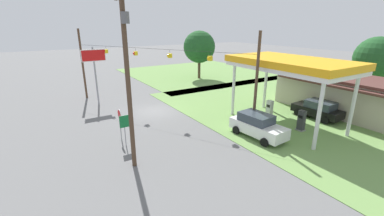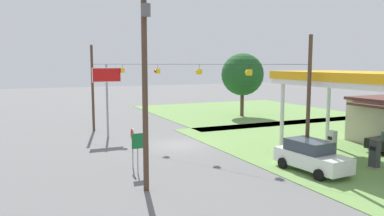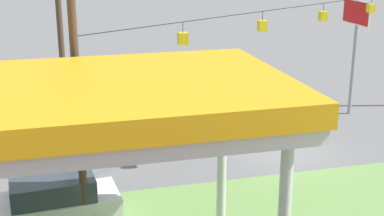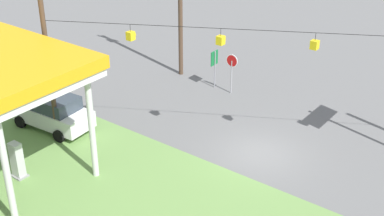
{
  "view_description": "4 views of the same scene",
  "coord_description": "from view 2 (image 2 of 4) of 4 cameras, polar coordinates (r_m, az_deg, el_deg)",
  "views": [
    {
      "loc": [
        23.48,
        -10.01,
        8.58
      ],
      "look_at": [
        4.59,
        1.71,
        1.32
      ],
      "focal_mm": 24.0,
      "sensor_mm": 36.0,
      "label": 1
    },
    {
      "loc": [
        26.97,
        -10.98,
        6.38
      ],
      "look_at": [
        2.18,
        0.23,
        3.17
      ],
      "focal_mm": 35.0,
      "sensor_mm": 36.0,
      "label": 2
    },
    {
      "loc": [
        9.64,
        20.12,
        8.85
      ],
      "look_at": [
        4.44,
        0.38,
        2.52
      ],
      "focal_mm": 50.0,
      "sensor_mm": 36.0,
      "label": 3
    },
    {
      "loc": [
        -10.86,
        19.9,
        13.94
      ],
      "look_at": [
        2.53,
        2.18,
        2.65
      ],
      "focal_mm": 50.0,
      "sensor_mm": 36.0,
      "label": 4
    }
  ],
  "objects": [
    {
      "name": "ground_plane",
      "position": [
        29.82,
        -2.15,
        -5.63
      ],
      "size": [
        160.0,
        160.0,
        0.0
      ],
      "primitive_type": "plane",
      "color": "slate"
    },
    {
      "name": "route_sign",
      "position": [
        21.99,
        -8.28,
        -5.6
      ],
      "size": [
        0.1,
        0.7,
        2.4
      ],
      "color": "gray",
      "rests_on": "ground"
    },
    {
      "name": "utility_pole_main",
      "position": [
        18.51,
        -7.19,
        5.39
      ],
      "size": [
        2.2,
        0.44,
        10.71
      ],
      "color": "#4C3828",
      "rests_on": "ground"
    },
    {
      "name": "stop_sign_overhead",
      "position": [
        33.23,
        -12.85,
        3.56
      ],
      "size": [
        0.22,
        2.5,
        6.37
      ],
      "color": "gray",
      "rests_on": "ground"
    },
    {
      "name": "tree_west_verge",
      "position": [
        45.81,
        7.7,
        5.08
      ],
      "size": [
        5.11,
        5.11,
        7.68
      ],
      "color": "#4C3828",
      "rests_on": "ground"
    },
    {
      "name": "fuel_pump_far",
      "position": [
        25.54,
        26.07,
        -6.46
      ],
      "size": [
        0.71,
        0.56,
        1.79
      ],
      "color": "gray",
      "rests_on": "ground"
    },
    {
      "name": "car_at_pumps_front",
      "position": [
        23.36,
        17.68,
        -6.98
      ],
      "size": [
        4.75,
        2.39,
        1.9
      ],
      "rotation": [
        0.0,
        0.0,
        0.08
      ],
      "color": "white",
      "rests_on": "ground"
    },
    {
      "name": "grass_verge_opposite_corner",
      "position": [
        51.14,
        7.72,
        -0.47
      ],
      "size": [
        24.0,
        24.0,
        0.04
      ],
      "primitive_type": "cube",
      "color": "#6B934C",
      "rests_on": "ground"
    },
    {
      "name": "gas_station_canopy",
      "position": [
        26.09,
        23.64,
        3.9
      ],
      "size": [
        10.32,
        5.81,
        5.88
      ],
      "color": "silver",
      "rests_on": "ground"
    },
    {
      "name": "signal_span_gantry",
      "position": [
        29.18,
        -2.21,
        2.95
      ],
      "size": [
        18.38,
        10.24,
        8.15
      ],
      "color": "#4C3828",
      "rests_on": "ground"
    },
    {
      "name": "fuel_pump_near",
      "position": [
        27.82,
        20.53,
        -5.16
      ],
      "size": [
        0.71,
        0.56,
        1.79
      ],
      "color": "gray",
      "rests_on": "ground"
    },
    {
      "name": "stop_sign_roadside",
      "position": [
        23.19,
        -9.06,
        -4.71
      ],
      "size": [
        0.8,
        0.08,
        2.5
      ],
      "rotation": [
        0.0,
        0.0,
        3.14
      ],
      "color": "#99999E",
      "rests_on": "ground"
    }
  ]
}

